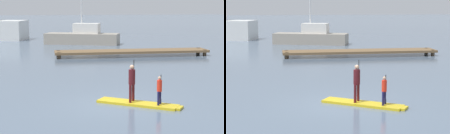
# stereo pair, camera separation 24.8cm
# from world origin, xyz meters

# --- Properties ---
(ground_plane) EXTENTS (240.00, 240.00, 0.00)m
(ground_plane) POSITION_xyz_m (0.00, 0.00, 0.00)
(ground_plane) COLOR slate
(paddleboard_near) EXTENTS (3.28, 2.51, 0.10)m
(paddleboard_near) POSITION_xyz_m (0.84, -0.29, 0.05)
(paddleboard_near) COLOR gold
(paddleboard_near) RESTS_ON ground
(paddler_adult) EXTENTS (0.37, 0.42, 1.70)m
(paddler_adult) POSITION_xyz_m (0.57, -0.10, 0.97)
(paddler_adult) COLOR #4C1419
(paddler_adult) RESTS_ON paddleboard_near
(paddler_child_solo) EXTENTS (0.29, 0.35, 1.18)m
(paddler_child_solo) POSITION_xyz_m (1.55, -0.75, 0.74)
(paddler_child_solo) COLOR #19194C
(paddler_child_solo) RESTS_ON paddleboard_near
(fishing_boat_green_midground) EXTENTS (7.55, 4.36, 6.45)m
(fishing_boat_green_midground) POSITION_xyz_m (0.84, 24.67, 0.73)
(fishing_boat_green_midground) COLOR #9E9384
(fishing_boat_green_midground) RESTS_ON ground
(floating_dock) EXTENTS (11.83, 2.02, 0.46)m
(floating_dock) POSITION_xyz_m (3.73, 14.86, 0.36)
(floating_dock) COLOR brown
(floating_dock) RESTS_ON ground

